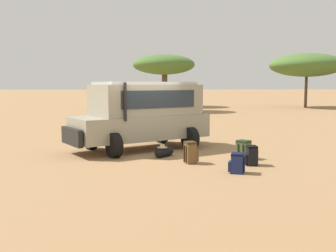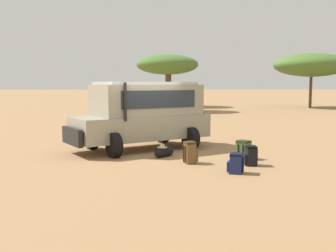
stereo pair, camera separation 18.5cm
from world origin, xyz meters
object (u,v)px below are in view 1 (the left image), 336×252
Objects in this scene: duffel_bag_low_black_case at (164,152)px; backpack_cluster_center at (191,153)px; backpack_beside_front_wheel at (237,163)px; acacia_tree_far_left at (164,65)px; backpack_near_rear_wheel at (251,156)px; safari_vehicle at (143,114)px; acacia_tree_left_mid at (166,64)px; backpack_outermost at (244,150)px; acacia_tree_centre_back at (307,65)px.

backpack_cluster_center is at bearing -57.43° from duffel_bag_low_black_case.
acacia_tree_far_left reaches higher than backpack_beside_front_wheel.
backpack_cluster_center is 1.78m from backpack_near_rear_wheel.
acacia_tree_far_left is at bearing 86.06° from duffel_bag_low_black_case.
backpack_cluster_center reaches higher than backpack_near_rear_wheel.
backpack_near_rear_wheel reaches higher than backpack_beside_front_wheel.
acacia_tree_left_mid is (2.83, 27.10, 3.17)m from safari_vehicle.
duffel_bag_low_black_case is (-2.50, 0.52, -0.12)m from backpack_outermost.
duffel_bag_low_black_case is 29.11m from acacia_tree_left_mid.
acacia_tree_far_left reaches higher than backpack_near_rear_wheel.
acacia_tree_left_mid is at bearing 84.04° from safari_vehicle.
safari_vehicle is 0.71× the size of acacia_tree_centre_back.
safari_vehicle is 0.99× the size of acacia_tree_far_left.
acacia_tree_centre_back is at bearing 63.14° from backpack_beside_front_wheel.
duffel_bag_low_black_case is at bearing -67.82° from safari_vehicle.
backpack_cluster_center is 22.88m from acacia_tree_far_left.
safari_vehicle is at bearing 120.46° from backpack_beside_front_wheel.
backpack_beside_front_wheel is 32.19m from acacia_tree_centre_back.
acacia_tree_centre_back is (14.73, 4.52, 0.24)m from acacia_tree_far_left.
acacia_tree_left_mid is 14.29m from acacia_tree_centre_back.
acacia_tree_far_left is (-1.03, 21.97, 3.73)m from backpack_outermost.
backpack_near_rear_wheel is 0.10× the size of acacia_tree_left_mid.
acacia_tree_far_left is (1.48, 21.45, 3.85)m from duffel_bag_low_black_case.
safari_vehicle is 7.65× the size of duffel_bag_low_black_case.
backpack_beside_front_wheel is at bearing -124.65° from backpack_near_rear_wheel.
acacia_tree_far_left is at bearing 90.71° from backpack_beside_front_wheel.
safari_vehicle is at bearing -96.12° from acacia_tree_far_left.
acacia_tree_left_mid is at bearing 87.20° from backpack_cluster_center.
duffel_bag_low_black_case is at bearing -121.96° from acacia_tree_centre_back.
backpack_cluster_center is 1.14× the size of backpack_near_rear_wheel.
acacia_tree_centre_back reaches higher than backpack_cluster_center.
backpack_outermost is at bearing -117.35° from acacia_tree_centre_back.
backpack_beside_front_wheel is 0.10× the size of acacia_tree_far_left.
backpack_near_rear_wheel is 31.03m from acacia_tree_centre_back.
backpack_beside_front_wheel is at bearing -90.74° from acacia_tree_left_mid.
acacia_tree_centre_back is (16.86, 24.37, 2.96)m from safari_vehicle.
backpack_beside_front_wheel is at bearing -52.99° from backpack_cluster_center.
acacia_tree_far_left is 7.30m from acacia_tree_left_mid.
acacia_tree_far_left reaches higher than duffel_bag_low_black_case.
acacia_tree_far_left is 15.41m from acacia_tree_centre_back.
safari_vehicle is at bearing -124.67° from acacia_tree_centre_back.
backpack_cluster_center is 1.89m from backpack_outermost.
acacia_tree_left_mid is at bearing 84.49° from acacia_tree_far_left.
duffel_bag_low_black_case is at bearing 122.57° from backpack_cluster_center.
backpack_outermost is at bearing -33.92° from safari_vehicle.
backpack_near_rear_wheel is at bearing -32.45° from duffel_bag_low_black_case.
backpack_near_rear_wheel is at bearing -89.50° from acacia_tree_left_mid.
backpack_beside_front_wheel is at bearing -54.90° from duffel_bag_low_black_case.
acacia_tree_centre_back reaches higher than duffel_bag_low_black_case.
safari_vehicle reaches higher than backpack_cluster_center.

